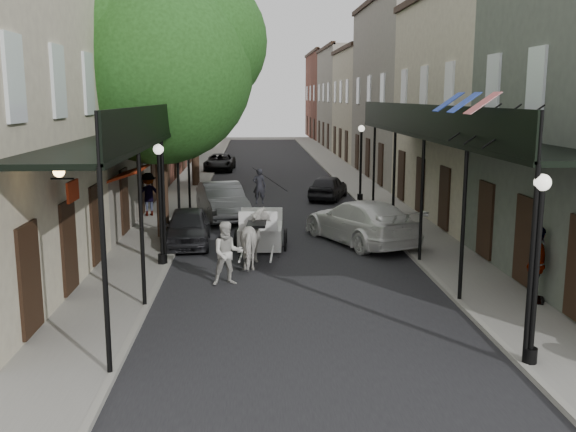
{
  "coord_description": "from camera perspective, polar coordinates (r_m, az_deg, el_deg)",
  "views": [
    {
      "loc": [
        -1.27,
        -13.51,
        5.25
      ],
      "look_at": [
        -0.19,
        5.91,
        1.6
      ],
      "focal_mm": 40.0,
      "sensor_mm": 36.0,
      "label": 1
    }
  ],
  "objects": [
    {
      "name": "ground",
      "position": [
        14.55,
        2.09,
        -10.53
      ],
      "size": [
        140.0,
        140.0,
        0.0
      ],
      "primitive_type": "plane",
      "color": "gray",
      "rests_on": "ground"
    },
    {
      "name": "road",
      "position": [
        33.94,
        -0.99,
        1.74
      ],
      "size": [
        8.0,
        90.0,
        0.01
      ],
      "primitive_type": "cube",
      "color": "black",
      "rests_on": "ground"
    },
    {
      "name": "sidewalk_left",
      "position": [
        34.11,
        -9.42,
        1.73
      ],
      "size": [
        2.2,
        90.0,
        0.12
      ],
      "primitive_type": "cube",
      "color": "gray",
      "rests_on": "ground"
    },
    {
      "name": "sidewalk_right",
      "position": [
        34.49,
        7.34,
        1.88
      ],
      "size": [
        2.2,
        90.0,
        0.12
      ],
      "primitive_type": "cube",
      "color": "gray",
      "rests_on": "ground"
    },
    {
      "name": "building_row_left",
      "position": [
        44.12,
        -12.95,
        10.36
      ],
      "size": [
        5.0,
        80.0,
        10.5
      ],
      "primitive_type": "cube",
      "color": "beige",
      "rests_on": "ground"
    },
    {
      "name": "building_row_right",
      "position": [
        44.62,
        9.77,
        10.47
      ],
      "size": [
        5.0,
        80.0,
        10.5
      ],
      "primitive_type": "cube",
      "color": "gray",
      "rests_on": "ground"
    },
    {
      "name": "gallery_left",
      "position": [
        20.83,
        -12.99,
        7.06
      ],
      "size": [
        2.2,
        18.05,
        4.88
      ],
      "color": "black",
      "rests_on": "sidewalk_left"
    },
    {
      "name": "gallery_right",
      "position": [
        21.4,
        13.39,
        7.14
      ],
      "size": [
        2.2,
        18.05,
        4.88
      ],
      "color": "black",
      "rests_on": "sidewalk_right"
    },
    {
      "name": "tree_near",
      "position": [
        23.9,
        -10.49,
        13.43
      ],
      "size": [
        7.31,
        6.8,
        9.63
      ],
      "color": "#382619",
      "rests_on": "sidewalk_left"
    },
    {
      "name": "tree_far",
      "position": [
        37.81,
        -7.84,
        11.42
      ],
      "size": [
        6.45,
        6.0,
        8.61
      ],
      "color": "#382619",
      "rests_on": "sidewalk_left"
    },
    {
      "name": "lamppost_right_near",
      "position": [
        13.1,
        21.21,
        -4.25
      ],
      "size": [
        0.32,
        0.32,
        3.71
      ],
      "color": "black",
      "rests_on": "sidewalk_right"
    },
    {
      "name": "lamppost_left",
      "position": [
        19.97,
        -11.28,
        1.2
      ],
      "size": [
        0.32,
        0.32,
        3.71
      ],
      "color": "black",
      "rests_on": "sidewalk_left"
    },
    {
      "name": "lamppost_right_far",
      "position": [
        32.13,
        6.49,
        4.84
      ],
      "size": [
        0.32,
        0.32,
        3.71
      ],
      "color": "black",
      "rests_on": "sidewalk_right"
    },
    {
      "name": "horse",
      "position": [
        20.0,
        -2.83,
        -2.04
      ],
      "size": [
        1.08,
        2.12,
        1.74
      ],
      "primitive_type": "imported",
      "rotation": [
        0.0,
        0.0,
        3.07
      ],
      "color": "silver",
      "rests_on": "ground"
    },
    {
      "name": "carriage",
      "position": [
        22.59,
        -2.4,
        0.1
      ],
      "size": [
        1.91,
        2.65,
        2.9
      ],
      "rotation": [
        0.0,
        0.0,
        -0.07
      ],
      "color": "black",
      "rests_on": "ground"
    },
    {
      "name": "pedestrian_walking",
      "position": [
        18.07,
        -5.4,
        -3.33
      ],
      "size": [
        1.0,
        0.85,
        1.81
      ],
      "primitive_type": "imported",
      "rotation": [
        0.0,
        0.0,
        0.2
      ],
      "color": "beige",
      "rests_on": "ground"
    },
    {
      "name": "pedestrian_sidewalk_left",
      "position": [
        28.47,
        -12.3,
        1.91
      ],
      "size": [
        1.35,
        1.01,
        1.87
      ],
      "primitive_type": "imported",
      "rotation": [
        0.0,
        0.0,
        3.43
      ],
      "color": "gray",
      "rests_on": "sidewalk_left"
    },
    {
      "name": "pedestrian_sidewalk_right",
      "position": [
        17.22,
        21.23,
        -4.04
      ],
      "size": [
        0.88,
        1.25,
        1.97
      ],
      "primitive_type": "imported",
      "rotation": [
        0.0,
        0.0,
        1.18
      ],
      "color": "gray",
      "rests_on": "sidewalk_right"
    },
    {
      "name": "car_left_near",
      "position": [
        23.09,
        -8.9,
        -0.97
      ],
      "size": [
        1.73,
        3.94,
        1.32
      ],
      "primitive_type": "imported",
      "rotation": [
        0.0,
        0.0,
        0.05
      ],
      "color": "black",
      "rests_on": "ground"
    },
    {
      "name": "car_left_mid",
      "position": [
        27.9,
        -5.86,
        1.34
      ],
      "size": [
        2.65,
        4.95,
        1.55
      ],
      "primitive_type": "imported",
      "rotation": [
        0.0,
        0.0,
        0.23
      ],
      "color": "gray",
      "rests_on": "ground"
    },
    {
      "name": "car_left_far",
      "position": [
        46.0,
        -6.08,
        4.77
      ],
      "size": [
        2.21,
        4.42,
        1.2
      ],
      "primitive_type": "imported",
      "rotation": [
        0.0,
        0.0,
        -0.05
      ],
      "color": "black",
      "rests_on": "ground"
    },
    {
      "name": "car_right_near",
      "position": [
        23.27,
        6.46,
        -0.51
      ],
      "size": [
        4.12,
        5.83,
        1.57
      ],
      "primitive_type": "imported",
      "rotation": [
        0.0,
        0.0,
        3.54
      ],
      "color": "white",
      "rests_on": "ground"
    },
    {
      "name": "car_right_far",
      "position": [
        33.06,
        3.58,
        2.59
      ],
      "size": [
        2.64,
        4.04,
        1.28
      ],
      "primitive_type": "imported",
      "rotation": [
        0.0,
        0.0,
        2.81
      ],
      "color": "black",
      "rests_on": "ground"
    }
  ]
}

